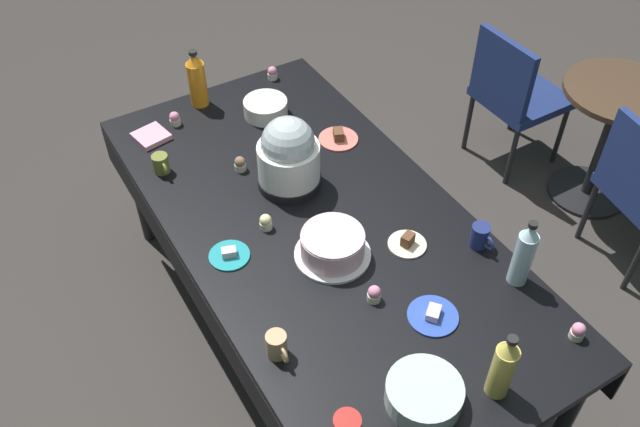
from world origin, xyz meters
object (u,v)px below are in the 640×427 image
Objects in this scene: cupcake_cocoa at (266,222)px; dessert_plate_cobalt at (433,315)px; glass_salad_bowl at (424,394)px; maroon_chair_left at (514,91)px; slow_cooker at (289,156)px; soda_bottle_orange_juice at (197,80)px; cupcake_vanilla at (374,294)px; soda_bottle_ginger_ale at (503,367)px; coffee_mug_navy at (480,236)px; round_cafe_table at (611,124)px; cupcake_rose at (578,331)px; frosted_layer_cake at (333,246)px; coffee_mug_olive at (161,164)px; coffee_mug_tan at (277,346)px; cupcake_lemon at (272,73)px; cupcake_berry at (175,119)px; soda_bottle_water at (524,254)px; cupcake_mint at (240,164)px; dessert_plate_coral at (338,137)px; dessert_plate_cream at (407,243)px; ceramic_snack_bowl at (266,108)px; dessert_plate_teal at (229,255)px; potluck_table at (320,233)px.

dessert_plate_cobalt is at bearing 23.48° from cupcake_cocoa.
glass_salad_bowl is 0.29× the size of maroon_chair_left.
slow_cooker is 1.14× the size of soda_bottle_orange_juice.
soda_bottle_ginger_ale is at bearing 14.53° from cupcake_vanilla.
round_cafe_table is at bearing 109.03° from coffee_mug_navy.
cupcake_rose is 0.50m from coffee_mug_navy.
frosted_layer_cake reaches higher than coffee_mug_olive.
coffee_mug_tan is (-0.46, -0.91, 0.02)m from cupcake_rose.
glass_salad_bowl reaches higher than cupcake_lemon.
cupcake_berry is 1.69m from soda_bottle_water.
cupcake_cocoa is 0.98m from soda_bottle_water.
soda_bottle_ginger_ale reaches higher than cupcake_mint.
dessert_plate_coral is 1.05m from dessert_plate_cobalt.
frosted_layer_cake reaches higher than maroon_chair_left.
coffee_mug_olive is at bearing -144.26° from soda_bottle_water.
coffee_mug_tan is (0.87, -0.79, 0.04)m from dessert_plate_coral.
coffee_mug_navy reaches higher than cupcake_rose.
cupcake_vanilla is (-0.41, 0.09, -0.01)m from glass_salad_bowl.
cupcake_cocoa is at bearing -7.39° from soda_bottle_orange_juice.
cupcake_rose is (0.08, 0.60, -0.01)m from glass_salad_bowl.
coffee_mug_olive is at bearing -104.09° from round_cafe_table.
cupcake_vanilla reaches higher than dessert_plate_cream.
dessert_plate_cobalt is at bearing 19.35° from frosted_layer_cake.
slow_cooker is at bearing 148.19° from coffee_mug_tan.
dessert_plate_teal is (0.73, -0.54, -0.03)m from ceramic_snack_bowl.
soda_bottle_ginger_ale is at bearing -6.68° from cupcake_lemon.
cupcake_rose is (0.64, 0.24, 0.02)m from dessert_plate_cream.
soda_bottle_water is at bearing -63.57° from round_cafe_table.
cupcake_lemon is at bearing 140.70° from cupcake_mint.
cupcake_lemon is 0.85m from coffee_mug_olive.
dessert_plate_teal is 0.87× the size of dessert_plate_cobalt.
potluck_table is 1.84m from round_cafe_table.
cupcake_berry is at bearing -110.60° from ceramic_snack_bowl.
dessert_plate_coral is at bearing -83.83° from maroon_chair_left.
ceramic_snack_bowl is 1.36m from dessert_plate_cobalt.
cupcake_cocoa is 0.60m from coffee_mug_tan.
soda_bottle_orange_juice is (-0.24, -0.23, 0.10)m from ceramic_snack_bowl.
ceramic_snack_bowl is 0.72× the size of soda_bottle_orange_juice.
dessert_plate_coral is at bearing 169.52° from soda_bottle_ginger_ale.
cupcake_rose is at bearing 26.84° from potluck_table.
cupcake_mint is at bearing -43.28° from ceramic_snack_bowl.
slow_cooker is at bearing 172.44° from frosted_layer_cake.
soda_bottle_water is (0.63, 0.47, 0.20)m from potluck_table.
cupcake_mint and cupcake_rose have the same top height.
frosted_layer_cake is 0.48m from coffee_mug_tan.
dessert_plate_coral is 0.73m from soda_bottle_orange_juice.
slow_cooker is 1.00m from soda_bottle_water.
soda_bottle_orange_juice is at bearing 162.42° from dessert_plate_teal.
cupcake_cocoa is (0.33, -0.54, 0.02)m from dessert_plate_coral.
ceramic_snack_bowl is at bearing -112.73° from round_cafe_table.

